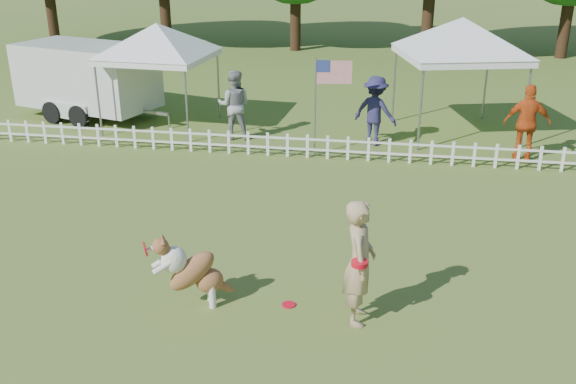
# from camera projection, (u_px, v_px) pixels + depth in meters

# --- Properties ---
(ground) EXTENTS (120.00, 120.00, 0.00)m
(ground) POSITION_uv_depth(u_px,v_px,m) (258.00, 310.00, 9.49)
(ground) COLOR #3F631F
(ground) RESTS_ON ground
(picket_fence) EXTENTS (22.00, 0.08, 0.60)m
(picket_fence) POSITION_uv_depth(u_px,v_px,m) (317.00, 147.00, 15.77)
(picket_fence) COLOR white
(picket_fence) RESTS_ON ground
(handler) EXTENTS (0.48, 0.70, 1.86)m
(handler) POSITION_uv_depth(u_px,v_px,m) (359.00, 262.00, 8.92)
(handler) COLOR tan
(handler) RESTS_ON ground
(dog) EXTENTS (1.20, 0.81, 1.19)m
(dog) POSITION_uv_depth(u_px,v_px,m) (193.00, 271.00, 9.38)
(dog) COLOR brown
(dog) RESTS_ON ground
(frisbee_on_turf) EXTENTS (0.27, 0.27, 0.02)m
(frisbee_on_turf) POSITION_uv_depth(u_px,v_px,m) (289.00, 305.00, 9.61)
(frisbee_on_turf) COLOR red
(frisbee_on_turf) RESTS_ON ground
(canopy_tent_left) EXTENTS (2.93, 2.93, 2.85)m
(canopy_tent_left) POSITION_uv_depth(u_px,v_px,m) (160.00, 77.00, 17.99)
(canopy_tent_left) COLOR white
(canopy_tent_left) RESTS_ON ground
(canopy_tent_right) EXTENTS (3.64, 3.64, 3.08)m
(canopy_tent_right) POSITION_uv_depth(u_px,v_px,m) (457.00, 78.00, 17.29)
(canopy_tent_right) COLOR white
(canopy_tent_right) RESTS_ON ground
(cargo_trailer) EXTENTS (5.46, 3.54, 2.22)m
(cargo_trailer) POSITION_uv_depth(u_px,v_px,m) (88.00, 80.00, 19.08)
(cargo_trailer) COLOR silver
(cargo_trailer) RESTS_ON ground
(flag_pole) EXTENTS (0.93, 0.23, 2.42)m
(flag_pole) POSITION_uv_depth(u_px,v_px,m) (315.00, 108.00, 15.71)
(flag_pole) COLOR gray
(flag_pole) RESTS_ON ground
(spectator_a) EXTENTS (0.98, 0.80, 1.85)m
(spectator_a) POSITION_uv_depth(u_px,v_px,m) (234.00, 105.00, 17.10)
(spectator_a) COLOR gray
(spectator_a) RESTS_ON ground
(spectator_b) EXTENTS (1.34, 1.07, 1.81)m
(spectator_b) POSITION_uv_depth(u_px,v_px,m) (375.00, 111.00, 16.60)
(spectator_b) COLOR #25234B
(spectator_b) RESTS_ON ground
(spectator_c) EXTENTS (1.12, 0.50, 1.87)m
(spectator_c) POSITION_uv_depth(u_px,v_px,m) (527.00, 123.00, 15.44)
(spectator_c) COLOR #C74A17
(spectator_c) RESTS_ON ground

